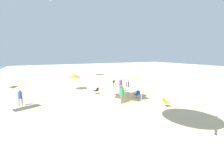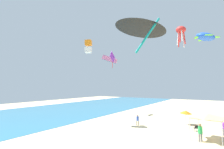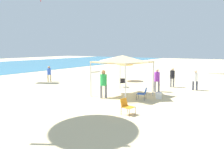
{
  "view_description": "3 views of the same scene",
  "coord_description": "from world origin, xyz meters",
  "px_view_note": "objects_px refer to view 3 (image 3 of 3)",
  "views": [
    {
      "loc": [
        -15.18,
        7.27,
        4.87
      ],
      "look_at": [
        -2.39,
        1.02,
        2.97
      ],
      "focal_mm": 24.55,
      "sensor_mm": 36.0,
      "label": 1
    },
    {
      "loc": [
        -23.58,
        -2.37,
        5.98
      ],
      "look_at": [
        2.42,
        14.38,
        8.06
      ],
      "focal_mm": 27.82,
      "sensor_mm": 36.0,
      "label": 2
    },
    {
      "loc": [
        -15.43,
        -8.9,
        3.41
      ],
      "look_at": [
        -1.91,
        -0.46,
        1.6
      ],
      "focal_mm": 37.74,
      "sensor_mm": 36.0,
      "label": 3
    }
  ],
  "objects_px": {
    "canopy_tent": "(122,59)",
    "person_watching_sky": "(195,78)",
    "person_far_stroller": "(157,78)",
    "person_by_tent": "(103,82)",
    "beach_umbrella": "(125,62)",
    "person_near_umbrella": "(172,76)",
    "folding_chair_facing_ocean": "(143,93)",
    "folding_chair_right_of_tent": "(123,82)",
    "person_beachcomber": "(49,73)",
    "cooler_box": "(159,95)",
    "folding_chair_left_of_tent": "(126,105)"
  },
  "relations": [
    {
      "from": "folding_chair_left_of_tent",
      "to": "cooler_box",
      "type": "xyz_separation_m",
      "value": [
        4.55,
        -0.01,
        -0.27
      ]
    },
    {
      "from": "folding_chair_right_of_tent",
      "to": "beach_umbrella",
      "type": "bearing_deg",
      "value": -95.6
    },
    {
      "from": "beach_umbrella",
      "to": "person_by_tent",
      "type": "distance_m",
      "value": 8.57
    },
    {
      "from": "person_by_tent",
      "to": "person_far_stroller",
      "type": "bearing_deg",
      "value": 5.27
    },
    {
      "from": "folding_chair_facing_ocean",
      "to": "person_beachcomber",
      "type": "height_order",
      "value": "person_beachcomber"
    },
    {
      "from": "folding_chair_facing_ocean",
      "to": "person_by_tent",
      "type": "relative_size",
      "value": 0.43
    },
    {
      "from": "beach_umbrella",
      "to": "person_watching_sky",
      "type": "bearing_deg",
      "value": -103.06
    },
    {
      "from": "person_far_stroller",
      "to": "folding_chair_facing_ocean",
      "type": "bearing_deg",
      "value": -127.01
    },
    {
      "from": "folding_chair_right_of_tent",
      "to": "person_beachcomber",
      "type": "height_order",
      "value": "person_beachcomber"
    },
    {
      "from": "person_beachcomber",
      "to": "person_near_umbrella",
      "type": "xyz_separation_m",
      "value": [
        3.38,
        -11.53,
        0.06
      ]
    },
    {
      "from": "beach_umbrella",
      "to": "person_beachcomber",
      "type": "bearing_deg",
      "value": 126.63
    },
    {
      "from": "cooler_box",
      "to": "folding_chair_facing_ocean",
      "type": "bearing_deg",
      "value": 143.93
    },
    {
      "from": "canopy_tent",
      "to": "folding_chair_facing_ocean",
      "type": "bearing_deg",
      "value": -101.54
    },
    {
      "from": "folding_chair_facing_ocean",
      "to": "canopy_tent",
      "type": "bearing_deg",
      "value": -113.78
    },
    {
      "from": "beach_umbrella",
      "to": "person_by_tent",
      "type": "xyz_separation_m",
      "value": [
        -8.06,
        -2.81,
        -0.82
      ]
    },
    {
      "from": "folding_chair_right_of_tent",
      "to": "person_beachcomber",
      "type": "xyz_separation_m",
      "value": [
        -0.99,
        7.97,
        0.46
      ]
    },
    {
      "from": "beach_umbrella",
      "to": "person_near_umbrella",
      "type": "height_order",
      "value": "beach_umbrella"
    },
    {
      "from": "person_watching_sky",
      "to": "person_beachcomber",
      "type": "bearing_deg",
      "value": 15.39
    },
    {
      "from": "person_far_stroller",
      "to": "beach_umbrella",
      "type": "bearing_deg",
      "value": 99.75
    },
    {
      "from": "folding_chair_right_of_tent",
      "to": "person_watching_sky",
      "type": "distance_m",
      "value": 5.92
    },
    {
      "from": "cooler_box",
      "to": "person_far_stroller",
      "type": "bearing_deg",
      "value": 24.06
    },
    {
      "from": "person_far_stroller",
      "to": "person_by_tent",
      "type": "xyz_separation_m",
      "value": [
        -4.14,
        2.22,
        0.06
      ]
    },
    {
      "from": "canopy_tent",
      "to": "folding_chair_right_of_tent",
      "type": "height_order",
      "value": "canopy_tent"
    },
    {
      "from": "person_by_tent",
      "to": "person_watching_sky",
      "type": "distance_m",
      "value": 7.84
    },
    {
      "from": "folding_chair_left_of_tent",
      "to": "beach_umbrella",
      "type": "bearing_deg",
      "value": 38.65
    },
    {
      "from": "person_beachcomber",
      "to": "person_far_stroller",
      "type": "distance_m",
      "value": 11.2
    },
    {
      "from": "person_by_tent",
      "to": "person_near_umbrella",
      "type": "relative_size",
      "value": 1.12
    },
    {
      "from": "canopy_tent",
      "to": "cooler_box",
      "type": "xyz_separation_m",
      "value": [
        0.61,
        -2.48,
        -2.42
      ]
    },
    {
      "from": "canopy_tent",
      "to": "person_watching_sky",
      "type": "height_order",
      "value": "canopy_tent"
    },
    {
      "from": "person_by_tent",
      "to": "person_watching_sky",
      "type": "height_order",
      "value": "person_by_tent"
    },
    {
      "from": "canopy_tent",
      "to": "person_near_umbrella",
      "type": "xyz_separation_m",
      "value": [
        5.59,
        -1.82,
        -1.62
      ]
    },
    {
      "from": "folding_chair_right_of_tent",
      "to": "person_by_tent",
      "type": "distance_m",
      "value": 4.63
    },
    {
      "from": "folding_chair_left_of_tent",
      "to": "person_by_tent",
      "type": "relative_size",
      "value": 0.43
    },
    {
      "from": "beach_umbrella",
      "to": "person_near_umbrella",
      "type": "relative_size",
      "value": 1.33
    },
    {
      "from": "cooler_box",
      "to": "person_watching_sky",
      "type": "bearing_deg",
      "value": -17.26
    },
    {
      "from": "beach_umbrella",
      "to": "person_by_tent",
      "type": "relative_size",
      "value": 1.19
    },
    {
      "from": "folding_chair_facing_ocean",
      "to": "person_beachcomber",
      "type": "relative_size",
      "value": 0.51
    },
    {
      "from": "canopy_tent",
      "to": "person_far_stroller",
      "type": "height_order",
      "value": "canopy_tent"
    },
    {
      "from": "folding_chair_left_of_tent",
      "to": "person_watching_sky",
      "type": "relative_size",
      "value": 0.5
    },
    {
      "from": "folding_chair_right_of_tent",
      "to": "cooler_box",
      "type": "relative_size",
      "value": 1.12
    },
    {
      "from": "beach_umbrella",
      "to": "person_near_umbrella",
      "type": "distance_m",
      "value": 5.59
    },
    {
      "from": "folding_chair_facing_ocean",
      "to": "person_far_stroller",
      "type": "height_order",
      "value": "person_far_stroller"
    },
    {
      "from": "beach_umbrella",
      "to": "cooler_box",
      "type": "bearing_deg",
      "value": -135.62
    },
    {
      "from": "person_far_stroller",
      "to": "person_by_tent",
      "type": "distance_m",
      "value": 4.7
    },
    {
      "from": "beach_umbrella",
      "to": "person_beachcomber",
      "type": "distance_m",
      "value": 7.72
    },
    {
      "from": "person_beachcomber",
      "to": "person_by_tent",
      "type": "relative_size",
      "value": 0.84
    },
    {
      "from": "person_far_stroller",
      "to": "cooler_box",
      "type": "bearing_deg",
      "value": -108.32
    },
    {
      "from": "folding_chair_left_of_tent",
      "to": "person_by_tent",
      "type": "distance_m",
      "value": 4.23
    },
    {
      "from": "person_beachcomber",
      "to": "person_near_umbrella",
      "type": "height_order",
      "value": "person_near_umbrella"
    },
    {
      "from": "person_far_stroller",
      "to": "person_by_tent",
      "type": "relative_size",
      "value": 0.94
    }
  ]
}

